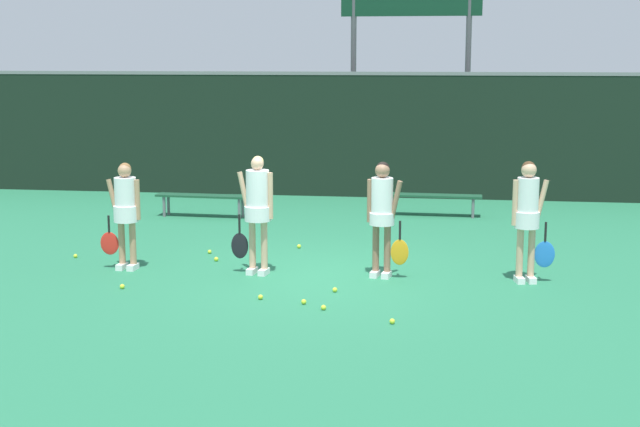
% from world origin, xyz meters
% --- Properties ---
extents(ground_plane, '(140.00, 140.00, 0.00)m').
position_xyz_m(ground_plane, '(0.00, 0.00, 0.00)').
color(ground_plane, '#26724C').
extents(fence_windscreen, '(60.00, 0.08, 2.90)m').
position_xyz_m(fence_windscreen, '(0.00, 7.56, 1.46)').
color(fence_windscreen, black).
rests_on(fence_windscreen, ground_plane).
extents(scoreboard, '(3.45, 0.15, 5.47)m').
position_xyz_m(scoreboard, '(0.93, 9.52, 4.25)').
color(scoreboard, '#515156').
rests_on(scoreboard, ground_plane).
extents(bench_courtside, '(1.96, 0.46, 0.46)m').
position_xyz_m(bench_courtside, '(-3.04, 4.50, 0.40)').
color(bench_courtside, '#19472D').
rests_on(bench_courtside, ground_plane).
extents(bench_far, '(2.00, 0.42, 0.45)m').
position_xyz_m(bench_far, '(1.61, 5.26, 0.39)').
color(bench_far, '#19472D').
rests_on(bench_far, ground_plane).
extents(player_0, '(0.67, 0.38, 1.66)m').
position_xyz_m(player_0, '(-2.99, -0.07, 0.98)').
color(player_0, tan).
rests_on(player_0, ground_plane).
extents(player_1, '(0.66, 0.40, 1.79)m').
position_xyz_m(player_1, '(-0.93, -0.08, 1.06)').
color(player_1, tan).
rests_on(player_1, ground_plane).
extents(player_2, '(0.63, 0.37, 1.73)m').
position_xyz_m(player_2, '(0.94, -0.01, 1.03)').
color(player_2, '#8C664C').
rests_on(player_2, ground_plane).
extents(player_3, '(0.64, 0.36, 1.77)m').
position_xyz_m(player_3, '(3.03, -0.03, 1.05)').
color(player_3, tan).
rests_on(player_3, ground_plane).
extents(tennis_ball_0, '(0.07, 0.07, 0.07)m').
position_xyz_m(tennis_ball_0, '(0.32, -1.88, 0.03)').
color(tennis_ball_0, '#CCE033').
rests_on(tennis_ball_0, ground_plane).
extents(tennis_ball_1, '(0.06, 0.06, 0.06)m').
position_xyz_m(tennis_ball_1, '(-4.11, 0.56, 0.03)').
color(tennis_ball_1, '#CCE033').
rests_on(tennis_ball_1, ground_plane).
extents(tennis_ball_2, '(0.07, 0.07, 0.07)m').
position_xyz_m(tennis_ball_2, '(0.35, -0.98, 0.03)').
color(tennis_ball_2, '#CCE033').
rests_on(tennis_ball_2, ground_plane).
extents(tennis_ball_3, '(0.07, 0.07, 0.07)m').
position_xyz_m(tennis_ball_3, '(-1.77, 0.64, 0.04)').
color(tennis_ball_3, '#CCE033').
rests_on(tennis_ball_3, ground_plane).
extents(tennis_ball_4, '(0.07, 0.07, 0.07)m').
position_xyz_m(tennis_ball_4, '(-1.45, 1.16, 0.03)').
color(tennis_ball_4, '#CCE033').
rests_on(tennis_ball_4, ground_plane).
extents(tennis_ball_5, '(0.06, 0.06, 0.06)m').
position_xyz_m(tennis_ball_5, '(-2.02, 1.17, 0.03)').
color(tennis_ball_5, '#CCE033').
rests_on(tennis_ball_5, ground_plane).
extents(tennis_ball_6, '(0.07, 0.07, 0.07)m').
position_xyz_m(tennis_ball_6, '(-2.66, -1.22, 0.03)').
color(tennis_ball_6, '#CCE033').
rests_on(tennis_ball_6, ground_plane).
extents(tennis_ball_7, '(0.07, 0.07, 0.07)m').
position_xyz_m(tennis_ball_7, '(-0.61, 1.80, 0.03)').
color(tennis_ball_7, '#CCE033').
rests_on(tennis_ball_7, ground_plane).
extents(tennis_ball_8, '(0.07, 0.07, 0.07)m').
position_xyz_m(tennis_ball_8, '(0.02, -1.64, 0.03)').
color(tennis_ball_8, '#CCE033').
rests_on(tennis_ball_8, ground_plane).
extents(tennis_ball_9, '(0.07, 0.07, 0.07)m').
position_xyz_m(tennis_ball_9, '(1.24, -2.36, 0.03)').
color(tennis_ball_9, '#CCE033').
rests_on(tennis_ball_9, ground_plane).
extents(tennis_ball_10, '(0.07, 0.07, 0.07)m').
position_xyz_m(tennis_ball_10, '(-0.60, -1.49, 0.03)').
color(tennis_ball_10, '#CCE033').
rests_on(tennis_ball_10, ground_plane).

